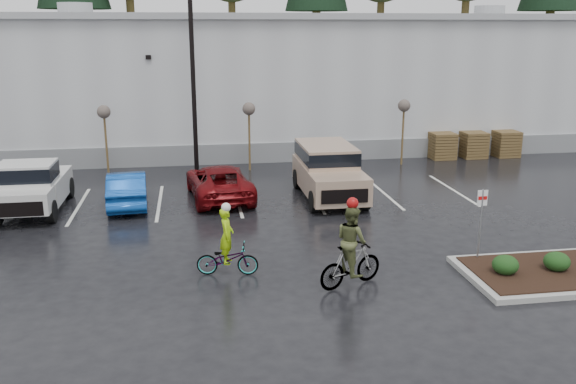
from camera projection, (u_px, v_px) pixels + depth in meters
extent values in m
plane|color=black|center=(350.00, 274.00, 16.75)|extent=(120.00, 120.00, 0.00)
cube|color=#B2B4B7|center=(259.00, 79.00, 36.79)|extent=(60.00, 15.00, 7.00)
cube|color=slate|center=(277.00, 152.00, 30.39)|extent=(60.00, 0.12, 1.00)
cube|color=#999B9E|center=(258.00, 18.00, 35.86)|extent=(60.50, 15.50, 0.30)
cube|color=#263E1A|center=(232.00, 65.00, 58.84)|extent=(80.00, 25.00, 6.00)
cylinder|color=black|center=(193.00, 76.00, 26.39)|extent=(0.20, 0.20, 9.00)
cylinder|color=#48361C|center=(106.00, 145.00, 27.55)|extent=(0.10, 0.10, 2.80)
sphere|color=#544B43|center=(104.00, 112.00, 27.16)|extent=(0.60, 0.60, 0.60)
cylinder|color=#48361C|center=(249.00, 141.00, 28.54)|extent=(0.10, 0.10, 2.80)
sphere|color=#544B43|center=(249.00, 109.00, 28.15)|extent=(0.60, 0.60, 0.60)
cylinder|color=#48361C|center=(403.00, 136.00, 29.68)|extent=(0.10, 0.10, 2.80)
sphere|color=#544B43|center=(404.00, 106.00, 29.29)|extent=(0.60, 0.60, 0.60)
cube|color=#48361C|center=(442.00, 146.00, 31.21)|extent=(1.20, 1.20, 1.35)
cube|color=#48361C|center=(473.00, 145.00, 31.47)|extent=(1.20, 1.20, 1.35)
cube|color=#48361C|center=(506.00, 144.00, 31.74)|extent=(1.20, 1.20, 1.35)
ellipsoid|color=black|center=(505.00, 265.00, 16.30)|extent=(0.70, 0.70, 0.52)
ellipsoid|color=black|center=(557.00, 262.00, 16.53)|extent=(0.70, 0.70, 0.52)
cylinder|color=gray|center=(480.00, 227.00, 17.23)|extent=(0.05, 0.05, 2.20)
cube|color=white|center=(482.00, 198.00, 17.01)|extent=(0.30, 0.02, 0.45)
cube|color=red|center=(483.00, 198.00, 17.00)|extent=(0.26, 0.02, 0.10)
imported|color=navy|center=(127.00, 188.00, 23.03)|extent=(1.70, 4.11, 1.32)
imported|color=#65080C|center=(219.00, 182.00, 23.96)|extent=(2.70, 5.01, 1.34)
imported|color=#3F3F44|center=(227.00, 259.00, 16.61)|extent=(1.76, 0.85, 0.89)
imported|color=#93CA0B|center=(227.00, 236.00, 16.43)|extent=(0.46, 0.62, 1.55)
sphere|color=silver|center=(226.00, 207.00, 16.22)|extent=(0.26, 0.26, 0.26)
imported|color=#3F3F44|center=(351.00, 265.00, 15.85)|extent=(1.92, 1.21, 1.16)
imported|color=#4B522C|center=(351.00, 240.00, 15.67)|extent=(0.79, 1.01, 1.82)
sphere|color=#990C0C|center=(352.00, 203.00, 15.41)|extent=(0.30, 0.30, 0.30)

